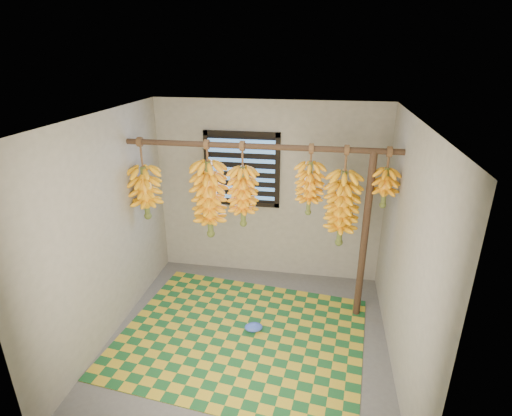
% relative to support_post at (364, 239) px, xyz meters
% --- Properties ---
extents(floor, '(3.00, 3.00, 0.01)m').
position_rel_support_post_xyz_m(floor, '(-1.20, -0.70, -1.00)').
color(floor, '#545454').
rests_on(floor, ground).
extents(ceiling, '(3.00, 3.00, 0.01)m').
position_rel_support_post_xyz_m(ceiling, '(-1.20, -0.70, 1.40)').
color(ceiling, silver).
rests_on(ceiling, wall_back).
extents(wall_back, '(3.00, 0.01, 2.40)m').
position_rel_support_post_xyz_m(wall_back, '(-1.20, 0.80, 0.20)').
color(wall_back, gray).
rests_on(wall_back, floor).
extents(wall_left, '(0.01, 3.00, 2.40)m').
position_rel_support_post_xyz_m(wall_left, '(-2.71, -0.70, 0.20)').
color(wall_left, gray).
rests_on(wall_left, floor).
extents(wall_right, '(0.01, 3.00, 2.40)m').
position_rel_support_post_xyz_m(wall_right, '(0.30, -0.70, 0.20)').
color(wall_right, gray).
rests_on(wall_right, floor).
extents(window, '(1.00, 0.04, 1.00)m').
position_rel_support_post_xyz_m(window, '(-1.55, 0.78, 0.50)').
color(window, black).
rests_on(window, wall_back).
extents(hanging_pole, '(3.00, 0.06, 0.06)m').
position_rel_support_post_xyz_m(hanging_pole, '(-1.20, 0.00, 1.00)').
color(hanging_pole, '#473022').
rests_on(hanging_pole, wall_left).
extents(support_post, '(0.08, 0.08, 2.00)m').
position_rel_support_post_xyz_m(support_post, '(0.00, 0.00, 0.00)').
color(support_post, '#473022').
rests_on(support_post, floor).
extents(woven_mat, '(2.83, 2.37, 0.01)m').
position_rel_support_post_xyz_m(woven_mat, '(-1.28, -0.64, -0.99)').
color(woven_mat, '#185427').
rests_on(woven_mat, floor).
extents(plastic_bag, '(0.24, 0.20, 0.08)m').
position_rel_support_post_xyz_m(plastic_bag, '(-1.16, -0.53, -0.95)').
color(plastic_bag, blue).
rests_on(plastic_bag, woven_mat).
extents(banana_bunch_a, '(0.37, 0.37, 0.97)m').
position_rel_support_post_xyz_m(banana_bunch_a, '(-2.55, 0.00, 0.39)').
color(banana_bunch_a, brown).
rests_on(banana_bunch_a, hanging_pole).
extents(banana_bunch_b, '(0.38, 0.38, 1.15)m').
position_rel_support_post_xyz_m(banana_bunch_b, '(-1.77, 0.00, 0.36)').
color(banana_bunch_b, brown).
rests_on(banana_bunch_b, hanging_pole).
extents(banana_bunch_c, '(0.32, 0.32, 0.98)m').
position_rel_support_post_xyz_m(banana_bunch_c, '(-1.38, 0.00, 0.42)').
color(banana_bunch_c, brown).
rests_on(banana_bunch_c, hanging_pole).
extents(banana_bunch_d, '(0.31, 0.31, 0.79)m').
position_rel_support_post_xyz_m(banana_bunch_d, '(-0.64, -0.00, 0.56)').
color(banana_bunch_d, brown).
rests_on(banana_bunch_d, hanging_pole).
extents(banana_bunch_e, '(0.36, 0.36, 1.13)m').
position_rel_support_post_xyz_m(banana_bunch_e, '(-0.28, 0.00, 0.35)').
color(banana_bunch_e, brown).
rests_on(banana_bunch_e, hanging_pole).
extents(banana_bunch_f, '(0.26, 0.26, 0.65)m').
position_rel_support_post_xyz_m(banana_bunch_f, '(0.15, 0.00, 0.62)').
color(banana_bunch_f, brown).
rests_on(banana_bunch_f, hanging_pole).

